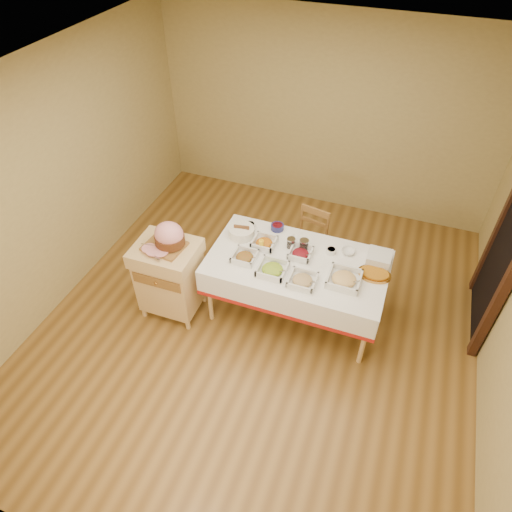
{
  "coord_description": "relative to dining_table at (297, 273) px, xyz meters",
  "views": [
    {
      "loc": [
        1.09,
        -3.03,
        3.91
      ],
      "look_at": [
        -0.12,
        0.2,
        0.78
      ],
      "focal_mm": 32.0,
      "sensor_mm": 36.0,
      "label": 1
    }
  ],
  "objects": [
    {
      "name": "room_shell",
      "position": [
        -0.3,
        -0.3,
        0.7
      ],
      "size": [
        5.0,
        5.0,
        5.0
      ],
      "color": "olive",
      "rests_on": "ground"
    },
    {
      "name": "doorway",
      "position": [
        1.9,
        0.6,
        0.51
      ],
      "size": [
        0.09,
        1.1,
        2.2
      ],
      "color": "black",
      "rests_on": "ground"
    },
    {
      "name": "dining_table",
      "position": [
        0.0,
        0.0,
        0.0
      ],
      "size": [
        1.82,
        1.02,
        0.76
      ],
      "color": "#E1BC7C",
      "rests_on": "ground"
    },
    {
      "name": "butcher_cart",
      "position": [
        -1.27,
        -0.43,
        -0.08
      ],
      "size": [
        0.65,
        0.55,
        0.91
      ],
      "color": "#E1BC7C",
      "rests_on": "ground"
    },
    {
      "name": "dining_chair",
      "position": [
        -0.06,
        0.68,
        -0.16
      ],
      "size": [
        0.45,
        0.44,
        0.86
      ],
      "color": "olive",
      "rests_on": "ground"
    },
    {
      "name": "ham_on_board",
      "position": [
        -1.23,
        -0.39,
        0.43
      ],
      "size": [
        0.42,
        0.4,
        0.28
      ],
      "color": "olive",
      "rests_on": "butcher_cart"
    },
    {
      "name": "serving_dish_a",
      "position": [
        -0.52,
        -0.16,
        0.19
      ],
      "size": [
        0.24,
        0.24,
        0.1
      ],
      "color": "silver",
      "rests_on": "dining_table"
    },
    {
      "name": "serving_dish_b",
      "position": [
        -0.19,
        -0.24,
        0.2
      ],
      "size": [
        0.28,
        0.28,
        0.11
      ],
      "color": "silver",
      "rests_on": "dining_table"
    },
    {
      "name": "serving_dish_c",
      "position": [
        0.13,
        -0.28,
        0.2
      ],
      "size": [
        0.26,
        0.26,
        0.11
      ],
      "color": "silver",
      "rests_on": "dining_table"
    },
    {
      "name": "serving_dish_d",
      "position": [
        0.5,
        -0.13,
        0.2
      ],
      "size": [
        0.31,
        0.31,
        0.12
      ],
      "color": "silver",
      "rests_on": "dining_table"
    },
    {
      "name": "serving_dish_e",
      "position": [
        -0.4,
        0.11,
        0.2
      ],
      "size": [
        0.25,
        0.24,
        0.11
      ],
      "color": "silver",
      "rests_on": "dining_table"
    },
    {
      "name": "serving_dish_f",
      "position": [
        0.0,
        0.09,
        0.2
      ],
      "size": [
        0.24,
        0.23,
        0.11
      ],
      "color": "silver",
      "rests_on": "dining_table"
    },
    {
      "name": "small_bowl_left",
      "position": [
        -0.65,
        0.35,
        0.19
      ],
      "size": [
        0.11,
        0.11,
        0.05
      ],
      "color": "silver",
      "rests_on": "dining_table"
    },
    {
      "name": "small_bowl_mid",
      "position": [
        -0.36,
        0.42,
        0.2
      ],
      "size": [
        0.14,
        0.14,
        0.06
      ],
      "color": "navy",
      "rests_on": "dining_table"
    },
    {
      "name": "small_bowl_right",
      "position": [
        0.29,
        0.24,
        0.19
      ],
      "size": [
        0.11,
        0.11,
        0.05
      ],
      "color": "silver",
      "rests_on": "dining_table"
    },
    {
      "name": "bowl_white_imported",
      "position": [
        -0.11,
        0.29,
        0.18
      ],
      "size": [
        0.19,
        0.19,
        0.04
      ],
      "primitive_type": "imported",
      "rotation": [
        0.0,
        0.0,
        -0.35
      ],
      "color": "silver",
      "rests_on": "dining_table"
    },
    {
      "name": "bowl_small_imported",
      "position": [
        0.45,
        0.3,
        0.18
      ],
      "size": [
        0.16,
        0.16,
        0.04
      ],
      "primitive_type": "imported",
      "rotation": [
        0.0,
        0.0,
        -0.14
      ],
      "color": "silver",
      "rests_on": "dining_table"
    },
    {
      "name": "preserve_jar_left",
      "position": [
        -0.13,
        0.18,
        0.21
      ],
      "size": [
        0.09,
        0.09,
        0.12
      ],
      "color": "silver",
      "rests_on": "dining_table"
    },
    {
      "name": "preserve_jar_right",
      "position": [
        0.01,
        0.2,
        0.22
      ],
      "size": [
        0.1,
        0.1,
        0.13
      ],
      "color": "silver",
      "rests_on": "dining_table"
    },
    {
      "name": "mustard_bottle",
      "position": [
        -0.41,
        0.03,
        0.23
      ],
      "size": [
        0.05,
        0.05,
        0.16
      ],
      "color": "yellow",
      "rests_on": "dining_table"
    },
    {
      "name": "bread_basket",
      "position": [
        -0.69,
        0.18,
        0.21
      ],
      "size": [
        0.28,
        0.28,
        0.12
      ],
      "color": "white",
      "rests_on": "dining_table"
    },
    {
      "name": "plate_stack",
      "position": [
        0.77,
        0.26,
        0.22
      ],
      "size": [
        0.24,
        0.24,
        0.12
      ],
      "color": "silver",
      "rests_on": "dining_table"
    },
    {
      "name": "brass_platter",
      "position": [
        0.76,
        0.06,
        0.18
      ],
      "size": [
        0.33,
        0.24,
        0.04
      ],
      "color": "#BA8234",
      "rests_on": "dining_table"
    }
  ]
}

